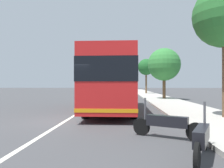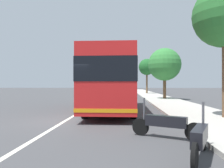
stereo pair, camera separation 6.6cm
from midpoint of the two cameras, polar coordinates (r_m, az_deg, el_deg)
ground_plane at (r=10.63m, az=-11.57°, el=-9.16°), size 220.00×220.00×0.00m
sidewalk_curb at (r=20.60m, az=14.66°, el=-4.62°), size 110.00×3.60×0.14m
lane_divider_line at (r=20.40m, az=-4.26°, el=-4.85°), size 110.00×0.16×0.01m
coach_bus at (r=14.38m, az=0.44°, el=0.94°), size 10.69×2.74×3.46m
motorcycle_by_tree at (r=5.46m, az=21.88°, el=-12.85°), size 2.08×1.00×1.24m
motorcycle_mid_row at (r=7.18m, az=13.78°, el=-9.83°), size 1.10×2.04×1.23m
car_ahead_same_lane at (r=41.85m, az=-2.69°, el=-1.50°), size 4.06×2.12×1.52m
car_far_distant at (r=50.93m, az=2.45°, el=-1.32°), size 4.30×2.02×1.41m
roadside_tree_mid_block at (r=25.45m, az=13.35°, el=4.85°), size 3.61×3.61×5.72m
roadside_tree_far_block at (r=40.68m, az=8.94°, el=4.27°), size 2.92×2.92×6.33m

